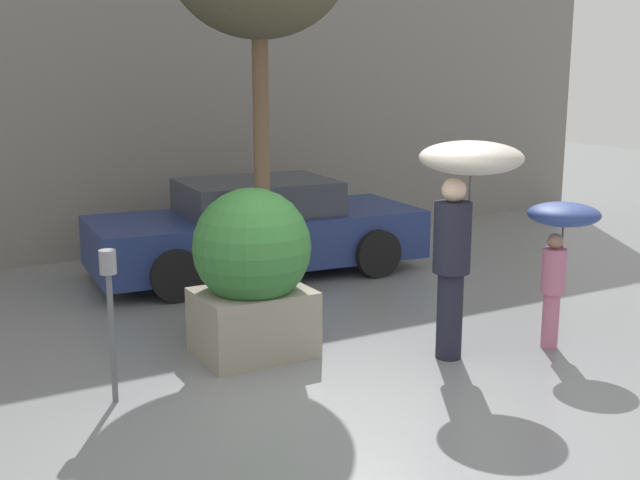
{
  "coord_description": "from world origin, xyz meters",
  "views": [
    {
      "loc": [
        -3.34,
        -5.34,
        2.76
      ],
      "look_at": [
        0.59,
        1.6,
        1.05
      ],
      "focal_mm": 45.0,
      "sensor_mm": 36.0,
      "label": 1
    }
  ],
  "objects_px": {
    "person_adult": "(464,194)",
    "parked_car_near": "(258,230)",
    "planter_box": "(252,269)",
    "parking_meter": "(110,294)",
    "person_child": "(561,235)"
  },
  "relations": [
    {
      "from": "person_adult",
      "to": "parked_car_near",
      "type": "bearing_deg",
      "value": 110.08
    },
    {
      "from": "parked_car_near",
      "to": "planter_box",
      "type": "bearing_deg",
      "value": 158.31
    },
    {
      "from": "person_adult",
      "to": "parked_car_near",
      "type": "relative_size",
      "value": 0.46
    },
    {
      "from": "parked_car_near",
      "to": "parking_meter",
      "type": "bearing_deg",
      "value": 143.38
    },
    {
      "from": "planter_box",
      "to": "parked_car_near",
      "type": "height_order",
      "value": "planter_box"
    },
    {
      "from": "person_child",
      "to": "parking_meter",
      "type": "relative_size",
      "value": 1.12
    },
    {
      "from": "person_adult",
      "to": "parking_meter",
      "type": "distance_m",
      "value": 3.34
    },
    {
      "from": "parked_car_near",
      "to": "person_child",
      "type": "bearing_deg",
      "value": -157.8
    },
    {
      "from": "planter_box",
      "to": "parked_car_near",
      "type": "bearing_deg",
      "value": 63.96
    },
    {
      "from": "planter_box",
      "to": "person_child",
      "type": "distance_m",
      "value": 3.06
    },
    {
      "from": "person_adult",
      "to": "parked_car_near",
      "type": "distance_m",
      "value": 4.08
    },
    {
      "from": "planter_box",
      "to": "person_adult",
      "type": "xyz_separation_m",
      "value": [
        1.72,
        -1.05,
        0.74
      ]
    },
    {
      "from": "parked_car_near",
      "to": "parking_meter",
      "type": "relative_size",
      "value": 3.47
    },
    {
      "from": "person_child",
      "to": "parked_car_near",
      "type": "xyz_separation_m",
      "value": [
        -1.34,
        4.18,
        -0.55
      ]
    },
    {
      "from": "planter_box",
      "to": "parking_meter",
      "type": "bearing_deg",
      "value": -162.78
    }
  ]
}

